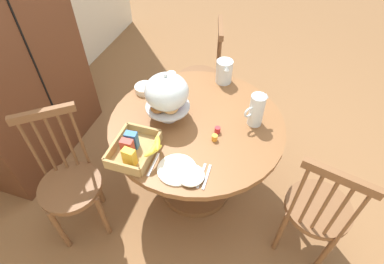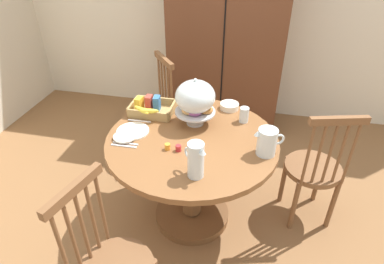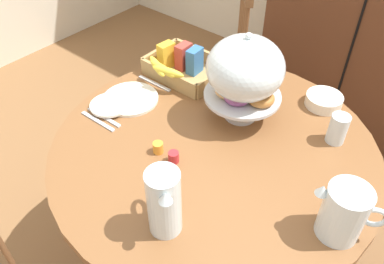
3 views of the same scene
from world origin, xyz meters
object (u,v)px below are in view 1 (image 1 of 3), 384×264
(cereal_bowl, at_px, (145,89))
(windsor_chair_by_cabinet, at_px, (70,184))
(milk_pitcher, at_px, (224,72))
(china_plate_large, at_px, (177,170))
(china_plate_small, at_px, (191,175))
(dining_table, at_px, (196,145))
(pastry_stand_with_dome, at_px, (167,94))
(orange_juice_pitcher, at_px, (256,111))
(drinking_glass, at_px, (172,79))
(windsor_chair_near_window, at_px, (202,79))
(cereal_basket, at_px, (135,149))
(windsor_chair_facing_door, at_px, (317,211))

(cereal_bowl, bearing_deg, windsor_chair_by_cabinet, 160.49)
(milk_pitcher, xyz_separation_m, china_plate_large, (-0.88, 0.05, -0.07))
(china_plate_small, xyz_separation_m, cereal_bowl, (0.62, 0.54, 0.01))
(windsor_chair_by_cabinet, relative_size, cereal_bowl, 6.96)
(dining_table, xyz_separation_m, windsor_chair_by_cabinet, (-0.52, 0.70, -0.06))
(pastry_stand_with_dome, height_order, orange_juice_pitcher, pastry_stand_with_dome)
(dining_table, height_order, pastry_stand_with_dome, pastry_stand_with_dome)
(dining_table, xyz_separation_m, drinking_glass, (0.31, 0.28, 0.28))
(windsor_chair_near_window, distance_m, pastry_stand_with_dome, 0.99)
(cereal_basket, xyz_separation_m, cereal_bowl, (0.56, 0.19, -0.02))
(windsor_chair_near_window, distance_m, milk_pitcher, 0.58)
(drinking_glass, bearing_deg, windsor_chair_near_window, -8.89)
(drinking_glass, bearing_deg, china_plate_large, -157.73)
(orange_juice_pitcher, height_order, drinking_glass, orange_juice_pitcher)
(dining_table, relative_size, cereal_bowl, 8.12)
(windsor_chair_by_cabinet, distance_m, pastry_stand_with_dome, 0.86)
(orange_juice_pitcher, height_order, milk_pitcher, orange_juice_pitcher)
(orange_juice_pitcher, bearing_deg, drinking_glass, 71.46)
(milk_pitcher, height_order, drinking_glass, milk_pitcher)
(dining_table, xyz_separation_m, cereal_basket, (-0.37, 0.26, 0.27))
(china_plate_large, distance_m, china_plate_small, 0.09)
(windsor_chair_facing_door, relative_size, milk_pitcher, 5.06)
(drinking_glass, bearing_deg, cereal_bowl, 126.94)
(windsor_chair_facing_door, relative_size, cereal_basket, 3.09)
(pastry_stand_with_dome, xyz_separation_m, orange_juice_pitcher, (0.12, -0.54, -0.10))
(windsor_chair_near_window, relative_size, pastry_stand_with_dome, 2.83)
(china_plate_small, bearing_deg, cereal_basket, 80.12)
(orange_juice_pitcher, relative_size, china_plate_large, 0.99)
(dining_table, bearing_deg, china_plate_small, -167.22)
(cereal_basket, relative_size, drinking_glass, 2.87)
(dining_table, distance_m, orange_juice_pitcher, 0.49)
(windsor_chair_near_window, bearing_deg, cereal_bowl, 159.49)
(cereal_bowl, bearing_deg, orange_juice_pitcher, -96.62)
(cereal_basket, bearing_deg, windsor_chair_near_window, -2.56)
(windsor_chair_facing_door, distance_m, orange_juice_pitcher, 0.70)
(cereal_bowl, bearing_deg, drinking_glass, -53.06)
(windsor_chair_near_window, xyz_separation_m, china_plate_small, (-1.27, -0.30, 0.30))
(windsor_chair_by_cabinet, height_order, cereal_basket, windsor_chair_by_cabinet)
(milk_pitcher, bearing_deg, cereal_basket, 159.40)
(windsor_chair_near_window, bearing_deg, drinking_glass, 171.11)
(windsor_chair_by_cabinet, xyz_separation_m, drinking_glass, (0.83, -0.41, 0.34))
(windsor_chair_by_cabinet, relative_size, milk_pitcher, 5.06)
(dining_table, bearing_deg, windsor_chair_facing_door, -105.87)
(windsor_chair_facing_door, bearing_deg, drinking_glass, 63.86)
(windsor_chair_facing_door, distance_m, cereal_basket, 1.15)
(china_plate_large, bearing_deg, milk_pitcher, -3.35)
(china_plate_large, relative_size, cereal_bowl, 1.57)
(orange_juice_pitcher, distance_m, china_plate_large, 0.62)
(dining_table, distance_m, windsor_chair_facing_door, 0.87)
(windsor_chair_facing_door, height_order, orange_juice_pitcher, windsor_chair_facing_door)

